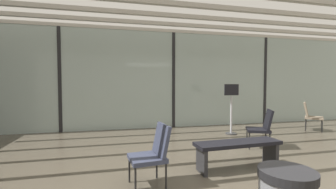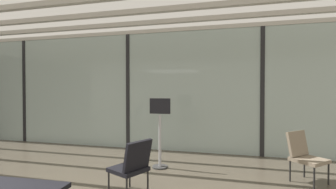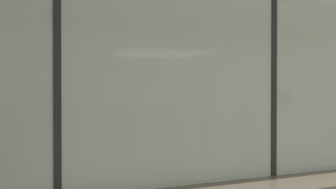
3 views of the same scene
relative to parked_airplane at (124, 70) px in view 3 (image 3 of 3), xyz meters
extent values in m
cube|color=#A3B7B2|center=(1.18, -4.82, -0.41)|extent=(14.00, 0.08, 3.15)
cube|color=black|center=(-2.32, -4.82, -0.41)|extent=(0.10, 0.12, 3.15)
cube|color=black|center=(1.18, -4.82, -0.41)|extent=(0.10, 0.12, 3.15)
ellipsoid|color=silver|center=(0.29, 0.00, 0.00)|extent=(10.56, 3.97, 3.97)
sphere|color=black|center=(-2.62, -1.83, 0.30)|extent=(0.28, 0.28, 0.28)
sphere|color=black|center=(-1.72, -1.83, 0.30)|extent=(0.28, 0.28, 0.28)
sphere|color=black|center=(-0.82, -1.83, 0.30)|extent=(0.28, 0.28, 0.28)
sphere|color=black|center=(0.08, -1.83, 0.30)|extent=(0.28, 0.28, 0.28)
sphere|color=black|center=(0.98, -1.83, 0.30)|extent=(0.28, 0.28, 0.28)
sphere|color=black|center=(1.88, -1.83, 0.30)|extent=(0.28, 0.28, 0.28)
sphere|color=black|center=(2.78, -1.83, 0.30)|extent=(0.28, 0.28, 0.28)
camera|label=1|loc=(-0.75, -12.14, -0.54)|focal=24.12mm
camera|label=2|loc=(3.93, -11.10, -0.37)|focal=25.98mm
camera|label=3|loc=(-2.87, -9.92, -0.55)|focal=39.83mm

